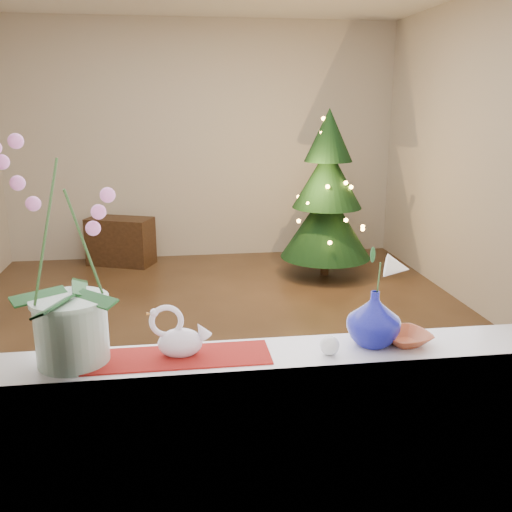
{
  "coord_description": "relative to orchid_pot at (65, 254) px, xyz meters",
  "views": [
    {
      "loc": [
        -0.34,
        -4.22,
        1.78
      ],
      "look_at": [
        0.06,
        -1.4,
        1.02
      ],
      "focal_mm": 40.0,
      "sensor_mm": 36.0,
      "label": 1
    }
  ],
  "objects": [
    {
      "name": "ground",
      "position": [
        0.7,
        2.35,
        -1.3
      ],
      "size": [
        5.0,
        5.0,
        0.0
      ],
      "primitive_type": "plane",
      "color": "#382517",
      "rests_on": "ground"
    },
    {
      "name": "wall_back",
      "position": [
        0.7,
        4.85,
        0.05
      ],
      "size": [
        4.5,
        0.1,
        2.7
      ],
      "primitive_type": "cube",
      "color": "beige",
      "rests_on": "ground"
    },
    {
      "name": "wall_front",
      "position": [
        0.7,
        -0.15,
        0.05
      ],
      "size": [
        4.5,
        0.1,
        2.7
      ],
      "primitive_type": "cube",
      "color": "beige",
      "rests_on": "ground"
    },
    {
      "name": "wall_right",
      "position": [
        2.95,
        2.35,
        0.05
      ],
      "size": [
        0.1,
        5.0,
        2.7
      ],
      "primitive_type": "cube",
      "color": "beige",
      "rests_on": "ground"
    },
    {
      "name": "window_apron",
      "position": [
        0.7,
        -0.11,
        -0.86
      ],
      "size": [
        2.2,
        0.08,
        0.88
      ],
      "primitive_type": "cube",
      "color": "white",
      "rests_on": "ground"
    },
    {
      "name": "windowsill",
      "position": [
        0.7,
        -0.02,
        -0.4
      ],
      "size": [
        2.2,
        0.26,
        0.04
      ],
      "primitive_type": "cube",
      "color": "white",
      "rests_on": "window_apron"
    },
    {
      "name": "window_frame",
      "position": [
        0.7,
        -0.12,
        0.4
      ],
      "size": [
        2.22,
        0.06,
        1.6
      ],
      "primitive_type": null,
      "color": "white",
      "rests_on": "windowsill"
    },
    {
      "name": "runner",
      "position": [
        0.32,
        -0.02,
        -0.38
      ],
      "size": [
        0.7,
        0.2,
        0.01
      ],
      "primitive_type": "cube",
      "color": "maroon",
      "rests_on": "windowsill"
    },
    {
      "name": "orchid_pot",
      "position": [
        0.0,
        0.0,
        0.0
      ],
      "size": [
        0.27,
        0.27,
        0.77
      ],
      "primitive_type": null,
      "rotation": [
        0.0,
        0.0,
        -0.02
      ],
      "color": "silver",
      "rests_on": "windowsill"
    },
    {
      "name": "swan",
      "position": [
        0.36,
        -0.0,
        -0.29
      ],
      "size": [
        0.23,
        0.16,
        0.18
      ],
      "primitive_type": null,
      "rotation": [
        0.0,
        0.0,
        0.29
      ],
      "color": "silver",
      "rests_on": "windowsill"
    },
    {
      "name": "blue_vase",
      "position": [
        1.06,
        -0.0,
        -0.27
      ],
      "size": [
        0.27,
        0.27,
        0.24
      ],
      "primitive_type": "imported",
      "rotation": [
        0.0,
        0.0,
        -0.24
      ],
      "color": "#090C68",
      "rests_on": "windowsill"
    },
    {
      "name": "lily",
      "position": [
        1.06,
        -0.0,
        -0.06
      ],
      "size": [
        0.13,
        0.07,
        0.18
      ],
      "primitive_type": null,
      "color": "white",
      "rests_on": "blue_vase"
    },
    {
      "name": "paperweight",
      "position": [
        0.88,
        -0.06,
        -0.35
      ],
      "size": [
        0.09,
        0.09,
        0.07
      ],
      "primitive_type": "sphere",
      "rotation": [
        0.0,
        0.0,
        0.43
      ],
      "color": "silver",
      "rests_on": "windowsill"
    },
    {
      "name": "amber_dish",
      "position": [
        1.19,
        -0.01,
        -0.36
      ],
      "size": [
        0.18,
        0.18,
        0.04
      ],
      "primitive_type": "imported",
      "rotation": [
        0.0,
        0.0,
        0.24
      ],
      "color": "#993E1E",
      "rests_on": "windowsill"
    },
    {
      "name": "xmas_tree",
      "position": [
        1.92,
        3.84,
        -0.44
      ],
      "size": [
        0.96,
        0.96,
        1.74
      ],
      "primitive_type": null,
      "rotation": [
        0.0,
        0.0,
        0.01
      ],
      "color": "black",
      "rests_on": "ground"
    },
    {
      "name": "side_table",
      "position": [
        -0.27,
        4.57,
        -1.04
      ],
      "size": [
        0.79,
        0.6,
        0.53
      ],
      "primitive_type": "cube",
      "rotation": [
        0.0,
        0.0,
        -0.38
      ],
      "color": "black",
      "rests_on": "ground"
    }
  ]
}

